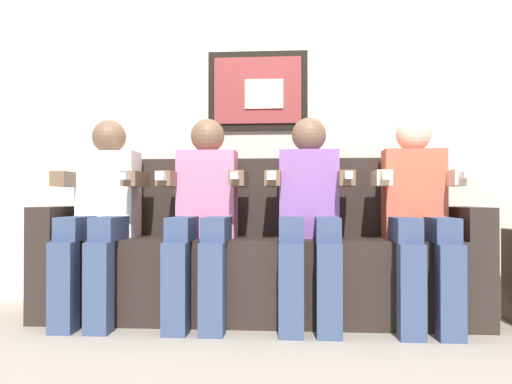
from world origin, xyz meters
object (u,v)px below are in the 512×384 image
at_px(person_leftmost, 101,210).
at_px(person_left_center, 204,210).
at_px(person_right_center, 309,210).
at_px(couch, 259,261).
at_px(person_rightmost, 418,210).

xyz_separation_m(person_leftmost, person_left_center, (0.56, -0.00, 0.00)).
bearing_deg(person_left_center, person_right_center, 0.00).
height_order(couch, person_left_center, person_left_center).
distance_m(person_leftmost, person_rightmost, 1.69).
xyz_separation_m(couch, person_rightmost, (0.85, -0.17, 0.29)).
relative_size(couch, person_rightmost, 2.17).
distance_m(couch, person_left_center, 0.44).
xyz_separation_m(person_left_center, person_rightmost, (1.13, 0.00, 0.00)).
height_order(couch, person_right_center, person_right_center).
relative_size(person_leftmost, person_rightmost, 1.00).
height_order(person_leftmost, person_left_center, same).
bearing_deg(person_leftmost, person_rightmost, -0.02).
height_order(couch, person_leftmost, person_leftmost).
distance_m(couch, person_leftmost, 0.91).
bearing_deg(person_rightmost, person_left_center, 180.00).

